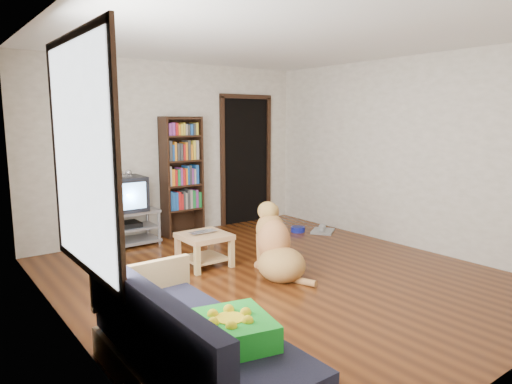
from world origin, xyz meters
TOP-DOWN VIEW (x-y plane):
  - ground at (0.00, 0.00)m, footprint 5.00×5.00m
  - ceiling at (0.00, 0.00)m, footprint 5.00×5.00m
  - wall_back at (0.00, 2.50)m, footprint 4.50×0.00m
  - wall_left at (-2.25, 0.00)m, footprint 0.00×5.00m
  - wall_right at (2.25, 0.00)m, footprint 0.00×5.00m
  - green_cushion at (-1.75, -1.65)m, footprint 0.57×0.57m
  - laptop at (-0.47, 0.79)m, footprint 0.35×0.24m
  - dog_bowl at (1.57, 1.39)m, footprint 0.22×0.22m
  - grey_rag at (1.87, 1.14)m, footprint 0.51×0.49m
  - window at (-2.23, -0.50)m, footprint 0.03×1.46m
  - doorway at (1.35, 2.48)m, footprint 1.03×0.05m
  - tv_stand at (-0.90, 2.25)m, footprint 0.90×0.45m
  - crt_tv at (-0.90, 2.27)m, footprint 0.55×0.52m
  - bookshelf at (0.05, 2.34)m, footprint 0.60×0.30m
  - sofa at (-1.87, -1.38)m, footprint 0.80×1.80m
  - coffee_table at (-0.47, 0.82)m, footprint 0.55×0.55m
  - dog at (0.02, 0.06)m, footprint 0.65×1.04m

SIDE VIEW (x-z plane):
  - ground at x=0.00m, z-range 0.00..0.00m
  - grey_rag at x=1.87m, z-range 0.00..0.03m
  - dog_bowl at x=1.57m, z-range 0.00..0.08m
  - sofa at x=-1.87m, z-range -0.14..0.66m
  - tv_stand at x=-0.90m, z-range 0.02..0.52m
  - coffee_table at x=-0.47m, z-range 0.08..0.48m
  - dog at x=0.02m, z-range -0.11..0.73m
  - laptop at x=-0.47m, z-range 0.40..0.43m
  - green_cushion at x=-1.75m, z-range 0.42..0.58m
  - crt_tv at x=-0.90m, z-range 0.45..1.03m
  - bookshelf at x=0.05m, z-range 0.10..1.90m
  - doorway at x=1.35m, z-range 0.03..2.21m
  - wall_back at x=0.00m, z-range -0.95..3.55m
  - wall_left at x=-2.25m, z-range -1.20..3.80m
  - wall_right at x=2.25m, z-range -1.20..3.80m
  - window at x=-2.23m, z-range 0.65..2.35m
  - ceiling at x=0.00m, z-range 2.60..2.60m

